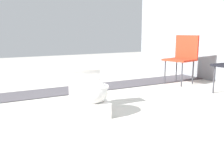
{
  "coord_description": "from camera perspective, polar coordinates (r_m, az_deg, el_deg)",
  "views": [
    {
      "loc": [
        2.59,
        -1.1,
        0.91
      ],
      "look_at": [
        -0.04,
        0.33,
        0.3
      ],
      "focal_mm": 42.0,
      "sensor_mm": 36.0,
      "label": 1
    }
  ],
  "objects": [
    {
      "name": "ground_plane",
      "position": [
        2.96,
        -5.27,
        -6.47
      ],
      "size": [
        14.0,
        14.0,
        0.0
      ],
      "primitive_type": "plane",
      "color": "#A8A59E"
    },
    {
      "name": "gravel_strip",
      "position": [
        4.21,
        -5.52,
        -0.94
      ],
      "size": [
        0.56,
        8.0,
        0.01
      ],
      "primitive_type": "cube",
      "color": "#423F44",
      "rests_on": "ground"
    },
    {
      "name": "folding_chair_left",
      "position": [
        4.74,
        15.22,
        6.3
      ],
      "size": [
        0.53,
        0.53,
        0.83
      ],
      "rotation": [
        0.0,
        0.0,
        -1.34
      ],
      "color": "red",
      "rests_on": "ground"
    },
    {
      "name": "toilet",
      "position": [
        2.94,
        -5.11,
        -2.09
      ],
      "size": [
        0.68,
        0.47,
        0.52
      ],
      "rotation": [
        0.0,
        0.0,
        -0.16
      ],
      "color": "white",
      "rests_on": "ground"
    }
  ]
}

